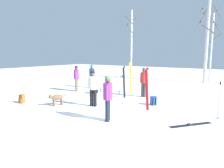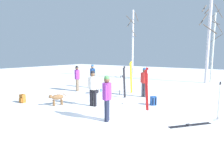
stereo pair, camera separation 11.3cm
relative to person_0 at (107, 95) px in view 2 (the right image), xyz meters
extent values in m
plane|color=white|center=(-0.78, 0.60, -0.98)|extent=(60.00, 60.00, 0.00)
cylinder|color=#1E2338|center=(0.04, -0.08, -0.57)|extent=(0.16, 0.16, 0.82)
cylinder|color=#1E2338|center=(-0.04, 0.08, -0.57)|extent=(0.16, 0.16, 0.82)
cylinder|color=purple|center=(0.00, 0.00, 0.15)|extent=(0.34, 0.34, 0.62)
sphere|color=brown|center=(0.00, 0.00, 0.57)|extent=(0.22, 0.22, 0.22)
sphere|color=#4C8C4C|center=(0.00, 0.00, 0.63)|extent=(0.21, 0.21, 0.21)
cylinder|color=purple|center=(0.09, -0.19, 0.13)|extent=(0.10, 0.10, 0.56)
cylinder|color=purple|center=(-0.09, 0.19, 0.13)|extent=(0.10, 0.10, 0.56)
cylinder|color=#4C4C56|center=(-0.83, 4.67, -0.57)|extent=(0.16, 0.16, 0.82)
cylinder|color=#4C4C56|center=(-0.65, 4.63, -0.57)|extent=(0.16, 0.16, 0.82)
cylinder|color=red|center=(-0.74, 4.65, 0.15)|extent=(0.34, 0.34, 0.62)
sphere|color=brown|center=(-0.74, 4.65, 0.57)|extent=(0.22, 0.22, 0.22)
sphere|color=#265999|center=(-0.74, 4.65, 0.63)|extent=(0.21, 0.21, 0.21)
cylinder|color=red|center=(-0.95, 4.69, 0.13)|extent=(0.10, 0.10, 0.56)
cylinder|color=red|center=(-0.54, 4.61, 0.13)|extent=(0.10, 0.10, 0.56)
cylinder|color=#1E2338|center=(-5.34, 5.35, -0.57)|extent=(0.16, 0.16, 0.82)
cylinder|color=#1E2338|center=(-5.16, 5.33, -0.57)|extent=(0.16, 0.16, 0.82)
cylinder|color=#1E478C|center=(-5.25, 5.34, 0.15)|extent=(0.34, 0.34, 0.62)
sphere|color=#997051|center=(-5.25, 5.34, 0.57)|extent=(0.22, 0.22, 0.22)
sphere|color=#265999|center=(-5.25, 5.34, 0.63)|extent=(0.21, 0.21, 0.21)
cylinder|color=#1E478C|center=(-5.46, 5.36, 0.13)|extent=(0.10, 0.10, 0.56)
cylinder|color=#1E478C|center=(-5.04, 5.32, 0.13)|extent=(0.10, 0.10, 0.56)
cylinder|color=black|center=(-1.72, 1.36, -0.57)|extent=(0.16, 0.16, 0.82)
cylinder|color=black|center=(-1.89, 1.30, -0.57)|extent=(0.16, 0.16, 0.82)
cylinder|color=silver|center=(-1.81, 1.33, 0.15)|extent=(0.34, 0.34, 0.62)
sphere|color=brown|center=(-1.81, 1.33, 0.57)|extent=(0.22, 0.22, 0.22)
sphere|color=black|center=(-1.81, 1.33, 0.63)|extent=(0.21, 0.21, 0.21)
cylinder|color=silver|center=(-1.61, 1.40, 0.13)|extent=(0.10, 0.10, 0.56)
cylinder|color=silver|center=(-2.01, 1.26, 0.13)|extent=(0.10, 0.10, 0.56)
cylinder|color=#72604C|center=(-5.31, 3.83, -0.57)|extent=(0.16, 0.16, 0.82)
cylinder|color=#72604C|center=(-5.22, 3.68, -0.57)|extent=(0.16, 0.16, 0.82)
cylinder|color=purple|center=(-5.26, 3.76, 0.15)|extent=(0.34, 0.34, 0.62)
sphere|color=brown|center=(-5.26, 3.76, 0.57)|extent=(0.22, 0.22, 0.22)
sphere|color=black|center=(-5.26, 3.76, 0.63)|extent=(0.21, 0.21, 0.21)
cylinder|color=purple|center=(-5.37, 3.94, 0.13)|extent=(0.10, 0.10, 0.56)
cylinder|color=purple|center=(-5.15, 3.58, 0.13)|extent=(0.10, 0.10, 0.56)
ellipsoid|color=brown|center=(-3.34, 0.47, -0.57)|extent=(0.42, 0.64, 0.26)
sphere|color=brown|center=(-3.46, 0.15, -0.51)|extent=(0.18, 0.18, 0.18)
ellipsoid|color=brown|center=(-3.48, 0.09, -0.53)|extent=(0.09, 0.11, 0.06)
cylinder|color=brown|center=(-3.21, 0.79, -0.49)|extent=(0.10, 0.19, 0.17)
cylinder|color=brown|center=(-3.33, 0.26, -0.84)|extent=(0.07, 0.07, 0.28)
cylinder|color=brown|center=(-3.48, 0.31, -0.84)|extent=(0.07, 0.07, 0.28)
cylinder|color=brown|center=(-3.19, 0.62, -0.84)|extent=(0.07, 0.07, 0.28)
cylinder|color=brown|center=(-3.34, 0.67, -0.84)|extent=(0.07, 0.07, 0.28)
cube|color=red|center=(0.61, 2.17, -0.07)|extent=(0.20, 0.04, 1.82)
cube|color=red|center=(0.61, 2.17, 0.88)|extent=(0.06, 0.02, 0.10)
cube|color=red|center=(0.55, 2.18, -0.07)|extent=(0.20, 0.04, 1.82)
cube|color=red|center=(0.55, 2.18, 0.88)|extent=(0.06, 0.02, 0.10)
cube|color=yellow|center=(-1.94, 5.27, -0.01)|extent=(0.10, 0.17, 1.93)
cube|color=yellow|center=(-1.94, 5.27, 0.99)|extent=(0.04, 0.06, 0.10)
cube|color=yellow|center=(-1.97, 5.22, -0.01)|extent=(0.10, 0.17, 1.93)
cube|color=yellow|center=(-1.97, 5.22, 0.99)|extent=(0.04, 0.06, 0.10)
cube|color=black|center=(-1.57, 3.83, -0.12)|extent=(0.08, 0.16, 1.72)
cube|color=black|center=(-1.57, 3.83, 0.78)|extent=(0.04, 0.06, 0.10)
cube|color=black|center=(-1.59, 3.78, -0.12)|extent=(0.08, 0.16, 1.72)
cube|color=black|center=(-1.59, 3.78, 0.78)|extent=(0.04, 0.06, 0.10)
cube|color=black|center=(2.66, 1.31, -0.97)|extent=(1.10, 1.35, 0.02)
cube|color=#333338|center=(2.62, 1.27, -0.95)|extent=(0.12, 0.13, 0.03)
cube|color=black|center=(2.73, 1.25, -0.97)|extent=(1.10, 1.35, 0.02)
cube|color=#333338|center=(2.70, 1.21, -0.95)|extent=(0.12, 0.13, 0.03)
cylinder|color=#B2B2BC|center=(3.40, 2.54, -0.30)|extent=(0.02, 0.10, 1.36)
cylinder|color=black|center=(3.40, 2.54, 0.43)|extent=(0.04, 0.04, 0.10)
cylinder|color=black|center=(3.40, 2.54, -0.91)|extent=(0.07, 0.07, 0.01)
cylinder|color=#B2B2BC|center=(3.40, 2.39, -0.30)|extent=(0.02, 0.10, 1.36)
cylinder|color=black|center=(3.40, 2.39, 0.43)|extent=(0.04, 0.04, 0.10)
cylinder|color=black|center=(3.40, 2.39, -0.91)|extent=(0.07, 0.07, 0.01)
cylinder|color=#B2B2BC|center=(-0.78, 2.33, -0.29)|extent=(0.02, 0.10, 1.37)
cylinder|color=black|center=(-0.78, 2.33, 0.44)|extent=(0.04, 0.04, 0.10)
cylinder|color=black|center=(-0.78, 2.33, -0.91)|extent=(0.07, 0.07, 0.01)
cylinder|color=#B2B2BC|center=(-0.78, 2.19, -0.29)|extent=(0.02, 0.10, 1.37)
cylinder|color=black|center=(-0.78, 2.19, 0.44)|extent=(0.04, 0.04, 0.10)
cylinder|color=black|center=(-0.78, 2.19, -0.91)|extent=(0.07, 0.07, 0.01)
cube|color=#1E4C99|center=(0.49, 3.16, -0.76)|extent=(0.32, 0.33, 0.44)
cube|color=#1E4C99|center=(0.39, 3.24, -0.83)|extent=(0.17, 0.19, 0.20)
cube|color=black|center=(0.63, 3.14, -0.76)|extent=(0.04, 0.04, 0.37)
cube|color=black|center=(0.54, 3.03, -0.76)|extent=(0.04, 0.04, 0.37)
cube|color=black|center=(-3.75, 3.87, -0.76)|extent=(0.22, 0.27, 0.44)
cube|color=black|center=(-3.62, 3.86, -0.83)|extent=(0.07, 0.20, 0.20)
cube|color=black|center=(-3.87, 3.81, -0.76)|extent=(0.03, 0.04, 0.37)
cube|color=black|center=(-3.86, 3.95, -0.76)|extent=(0.03, 0.04, 0.37)
cube|color=#99591E|center=(-5.22, -0.24, -0.76)|extent=(0.28, 0.23, 0.44)
cube|color=#99591E|center=(-5.21, -0.37, -0.83)|extent=(0.20, 0.08, 0.20)
cube|color=black|center=(-5.31, -0.13, -0.76)|extent=(0.04, 0.03, 0.37)
cube|color=black|center=(-5.16, -0.11, -0.76)|extent=(0.04, 0.03, 0.37)
cylinder|color=silver|center=(-2.39, 4.56, -0.88)|extent=(0.07, 0.07, 0.20)
cylinder|color=black|center=(-2.39, 4.56, -0.77)|extent=(0.04, 0.04, 0.02)
cylinder|color=#1E72BF|center=(-3.81, 4.49, -0.89)|extent=(0.07, 0.07, 0.18)
cylinder|color=black|center=(-3.81, 4.49, -0.79)|extent=(0.05, 0.05, 0.02)
cylinder|color=silver|center=(-6.27, 13.11, 2.52)|extent=(0.19, 0.19, 7.01)
cylinder|color=brown|center=(-5.86, 13.13, 5.28)|extent=(0.12, 0.87, 0.81)
cylinder|color=brown|center=(-6.66, 13.31, 4.94)|extent=(0.49, 0.85, 1.20)
cylinder|color=brown|center=(-6.07, 12.96, 3.65)|extent=(0.37, 0.49, 0.70)
cylinder|color=brown|center=(-6.28, 12.60, 4.94)|extent=(1.06, 0.08, 1.03)
cylinder|color=silver|center=(1.11, 12.98, 2.68)|extent=(0.25, 0.25, 7.32)
cylinder|color=brown|center=(0.90, 13.23, 5.21)|extent=(0.60, 0.51, 0.72)
cylinder|color=brown|center=(1.25, 12.48, 3.52)|extent=(1.09, 0.39, 0.86)
cylinder|color=brown|center=(0.59, 13.02, 5.31)|extent=(0.17, 1.08, 0.72)
cylinder|color=brown|center=(0.56, 13.16, 4.43)|extent=(0.45, 1.17, 1.09)
cylinder|color=silver|center=(1.34, 14.05, 2.03)|extent=(0.14, 0.14, 6.03)
cylinder|color=brown|center=(1.62, 13.71, 3.93)|extent=(0.76, 0.63, 1.23)
cylinder|color=brown|center=(1.59, 13.74, 5.12)|extent=(0.68, 0.58, 1.16)
cylinder|color=brown|center=(1.47, 14.57, 2.92)|extent=(1.08, 0.33, 0.75)
cylinder|color=brown|center=(1.16, 14.49, 4.93)|extent=(0.93, 0.41, 1.09)
cylinder|color=brown|center=(1.40, 13.63, 4.16)|extent=(0.87, 0.18, 0.45)
camera|label=1|loc=(4.20, -5.86, 1.50)|focal=31.99mm
camera|label=2|loc=(4.29, -5.80, 1.50)|focal=31.99mm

